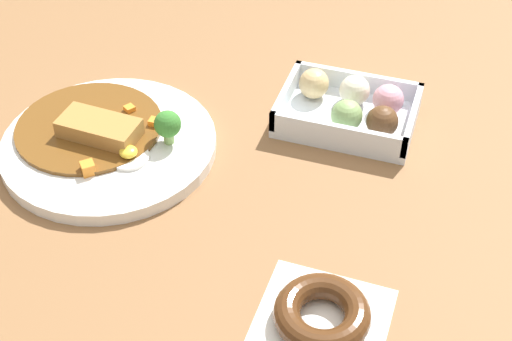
# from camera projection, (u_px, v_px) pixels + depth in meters

# --- Properties ---
(ground_plane) EXTENTS (1.60, 1.60, 0.00)m
(ground_plane) POSITION_uv_depth(u_px,v_px,m) (197.00, 177.00, 0.97)
(ground_plane) COLOR brown
(curry_plate) EXTENTS (0.29, 0.29, 0.07)m
(curry_plate) POSITION_uv_depth(u_px,v_px,m) (108.00, 141.00, 1.01)
(curry_plate) COLOR white
(curry_plate) RESTS_ON ground_plane
(donut_box) EXTENTS (0.19, 0.14, 0.06)m
(donut_box) POSITION_uv_depth(u_px,v_px,m) (352.00, 109.00, 1.05)
(donut_box) COLOR silver
(donut_box) RESTS_ON ground_plane
(chocolate_ring_donut) EXTENTS (0.14, 0.14, 0.03)m
(chocolate_ring_donut) POSITION_uv_depth(u_px,v_px,m) (322.00, 315.00, 0.79)
(chocolate_ring_donut) COLOR white
(chocolate_ring_donut) RESTS_ON ground_plane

